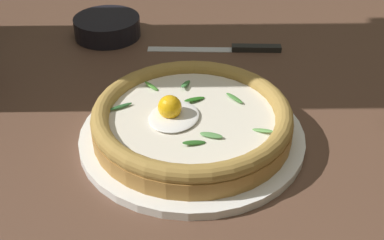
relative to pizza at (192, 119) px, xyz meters
name	(u,v)px	position (x,y,z in m)	size (l,w,h in m)	color
ground_plane	(165,158)	(0.03, -0.02, -0.05)	(2.40, 2.40, 0.03)	brown
pizza_plate	(192,136)	(0.00, 0.00, -0.03)	(0.30, 0.30, 0.01)	white
pizza	(192,119)	(0.00, 0.00, 0.00)	(0.27, 0.27, 0.06)	#AE7B39
side_bowl	(107,27)	(-0.23, -0.28, -0.02)	(0.12, 0.12, 0.04)	black
table_knife	(235,48)	(-0.27, -0.04, -0.03)	(0.11, 0.23, 0.01)	silver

